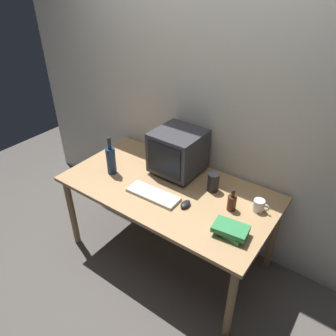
% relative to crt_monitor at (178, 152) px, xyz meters
% --- Properties ---
extents(ground_plane, '(6.00, 6.00, 0.00)m').
position_rel_crt_monitor_xyz_m(ground_plane, '(0.07, -0.23, -0.94)').
color(ground_plane, '#56514C').
extents(back_wall, '(4.00, 0.08, 2.50)m').
position_rel_crt_monitor_xyz_m(back_wall, '(0.07, 0.27, 0.31)').
color(back_wall, silver).
rests_on(back_wall, ground).
extents(desk, '(1.69, 0.89, 0.75)m').
position_rel_crt_monitor_xyz_m(desk, '(0.07, -0.23, -0.27)').
color(desk, tan).
rests_on(desk, ground).
extents(crt_monitor, '(0.39, 0.39, 0.37)m').
position_rel_crt_monitor_xyz_m(crt_monitor, '(0.00, 0.00, 0.00)').
color(crt_monitor, '#333338').
rests_on(crt_monitor, desk).
extents(keyboard, '(0.42, 0.16, 0.02)m').
position_rel_crt_monitor_xyz_m(keyboard, '(0.04, -0.39, -0.18)').
color(keyboard, beige).
rests_on(keyboard, desk).
extents(computer_mouse, '(0.06, 0.10, 0.04)m').
position_rel_crt_monitor_xyz_m(computer_mouse, '(0.31, -0.35, -0.17)').
color(computer_mouse, black).
rests_on(computer_mouse, desk).
extents(bottle_tall, '(0.08, 0.08, 0.34)m').
position_rel_crt_monitor_xyz_m(bottle_tall, '(-0.43, -0.34, -0.07)').
color(bottle_tall, navy).
rests_on(bottle_tall, desk).
extents(bottle_short, '(0.07, 0.07, 0.18)m').
position_rel_crt_monitor_xyz_m(bottle_short, '(0.59, -0.19, -0.13)').
color(bottle_short, '#472314').
rests_on(bottle_short, desk).
extents(book_stack, '(0.24, 0.17, 0.07)m').
position_rel_crt_monitor_xyz_m(book_stack, '(0.70, -0.42, -0.15)').
color(book_stack, '#33894C').
rests_on(book_stack, desk).
extents(mug, '(0.12, 0.08, 0.09)m').
position_rel_crt_monitor_xyz_m(mug, '(0.76, -0.08, -0.15)').
color(mug, white).
rests_on(mug, desk).
extents(metal_canister, '(0.09, 0.09, 0.15)m').
position_rel_crt_monitor_xyz_m(metal_canister, '(0.37, -0.06, -0.12)').
color(metal_canister, black).
rests_on(metal_canister, desk).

